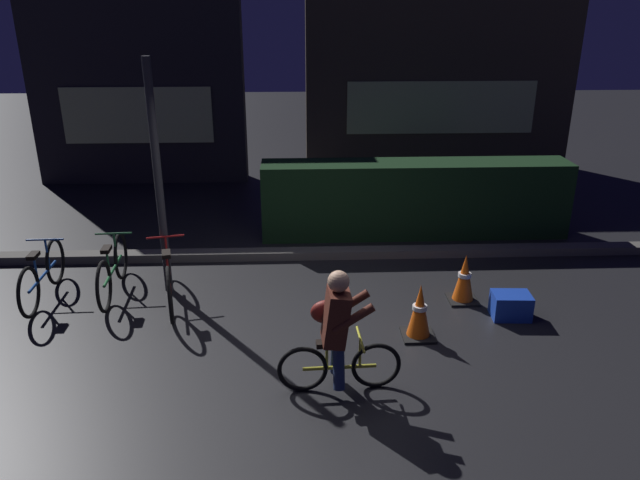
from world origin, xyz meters
The scene contains 13 objects.
ground_plane centered at (0.00, 0.00, 0.00)m, with size 40.00×40.00×0.00m, color black.
sidewalk_curb centered at (0.00, 2.20, 0.06)m, with size 12.00×0.24×0.12m, color #56544F.
hedge_row centered at (1.80, 3.10, 0.59)m, with size 4.80×0.70×1.18m, color black.
storefront_left centered at (-3.18, 6.50, 2.23)m, with size 4.20×0.54×4.49m.
storefront_right centered at (3.05, 7.20, 2.05)m, with size 5.75×0.54×4.12m.
street_post centered at (-1.73, 1.20, 1.46)m, with size 0.10×0.10×2.92m, color #2D2D33.
parked_bike_leftmost centered at (-3.23, 1.02, 0.32)m, with size 0.46×1.53×0.71m.
parked_bike_left_mid centered at (-2.40, 1.14, 0.33)m, with size 0.46×1.58×0.73m.
parked_bike_center_left centered at (-1.65, 0.86, 0.35)m, with size 0.49×1.66×0.78m.
traffic_cone_near centered at (1.27, -0.10, 0.31)m, with size 0.36×0.36×0.64m.
traffic_cone_far centered at (1.99, 0.74, 0.30)m, with size 0.36×0.36×0.62m.
blue_crate centered at (2.44, 0.30, 0.15)m, with size 0.44×0.32×0.30m, color #193DB7.
cyclist centered at (0.29, -1.02, 0.63)m, with size 1.19×0.50×1.25m.
Camera 1 is at (-0.07, -5.91, 3.46)m, focal length 33.78 mm.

